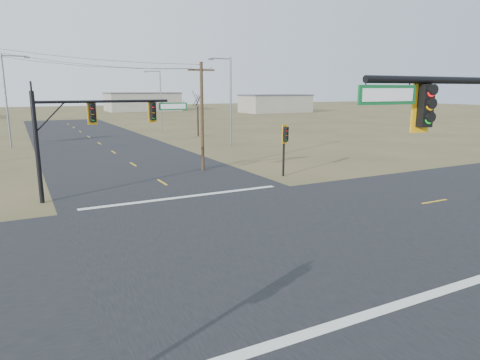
% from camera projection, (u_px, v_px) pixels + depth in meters
% --- Properties ---
extents(ground, '(320.00, 320.00, 0.00)m').
position_uv_depth(ground, '(247.00, 235.00, 18.53)').
color(ground, brown).
rests_on(ground, ground).
extents(road_ew, '(160.00, 14.00, 0.02)m').
position_uv_depth(road_ew, '(247.00, 235.00, 18.53)').
color(road_ew, black).
rests_on(road_ew, ground).
extents(road_ns, '(14.00, 160.00, 0.02)m').
position_uv_depth(road_ns, '(247.00, 235.00, 18.53)').
color(road_ns, black).
rests_on(road_ns, ground).
extents(stop_bar_near, '(12.00, 0.40, 0.01)m').
position_uv_depth(stop_bar_near, '(373.00, 313.00, 12.02)').
color(stop_bar_near, silver).
rests_on(stop_bar_near, road_ns).
extents(stop_bar_far, '(12.00, 0.40, 0.01)m').
position_uv_depth(stop_bar_far, '(186.00, 197.00, 25.03)').
color(stop_bar_far, silver).
rests_on(stop_bar_far, road_ns).
extents(mast_arm_far, '(8.82, 0.55, 6.12)m').
position_uv_depth(mast_arm_far, '(98.00, 121.00, 24.37)').
color(mast_arm_far, black).
rests_on(mast_arm_far, ground).
extents(pedestal_signal_ne, '(0.66, 0.56, 3.77)m').
position_uv_depth(pedestal_signal_ne, '(285.00, 138.00, 30.44)').
color(pedestal_signal_ne, black).
rests_on(pedestal_signal_ne, ground).
extents(utility_pole_near, '(1.97, 0.59, 8.19)m').
position_uv_depth(utility_pole_near, '(202.00, 115.00, 32.40)').
color(utility_pole_near, '#442F1D').
rests_on(utility_pole_near, ground).
extents(streetlight_a, '(2.66, 0.25, 9.58)m').
position_uv_depth(streetlight_a, '(229.00, 97.00, 46.45)').
color(streetlight_a, slate).
rests_on(streetlight_a, ground).
extents(streetlight_b, '(2.51, 0.41, 8.95)m').
position_uv_depth(streetlight_b, '(159.00, 97.00, 62.83)').
color(streetlight_b, slate).
rests_on(streetlight_b, ground).
extents(streetlight_c, '(2.73, 0.28, 9.79)m').
position_uv_depth(streetlight_c, '(8.00, 96.00, 44.77)').
color(streetlight_c, slate).
rests_on(streetlight_c, ground).
extents(bare_tree_c, '(3.47, 3.47, 6.33)m').
position_uv_depth(bare_tree_c, '(197.00, 99.00, 56.66)').
color(bare_tree_c, black).
rests_on(bare_tree_c, ground).
extents(warehouse_mid, '(20.00, 12.00, 5.00)m').
position_uv_depth(warehouse_mid, '(142.00, 102.00, 124.70)').
color(warehouse_mid, gray).
rests_on(warehouse_mid, ground).
extents(warehouse_right, '(18.00, 10.00, 4.50)m').
position_uv_depth(warehouse_right, '(275.00, 104.00, 116.67)').
color(warehouse_right, gray).
rests_on(warehouse_right, ground).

